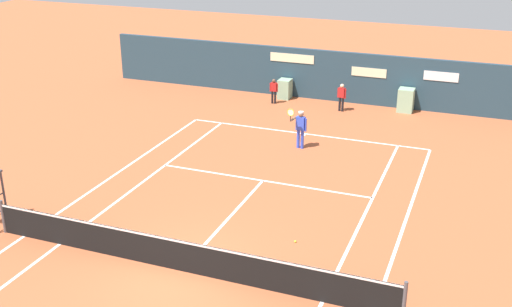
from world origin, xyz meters
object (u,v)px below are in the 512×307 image
ball_kid_left_post (342,96)px  ball_kid_centre_post (274,89)px  player_on_baseline (300,126)px  tennis_ball_by_sideline (295,241)px

ball_kid_left_post → ball_kid_centre_post: 3.45m
player_on_baseline → tennis_ball_by_sideline: player_on_baseline is taller
ball_kid_left_post → tennis_ball_by_sideline: ball_kid_left_post is taller
player_on_baseline → ball_kid_left_post: bearing=-88.4°
player_on_baseline → tennis_ball_by_sideline: bearing=112.1°
ball_kid_left_post → ball_kid_centre_post: (-3.45, 0.00, -0.05)m
ball_kid_centre_post → tennis_ball_by_sideline: (5.24, -12.81, -0.69)m
player_on_baseline → tennis_ball_by_sideline: size_ratio=26.63×
tennis_ball_by_sideline → ball_kid_centre_post: bearing=112.2°
player_on_baseline → ball_kid_left_post: size_ratio=1.34×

